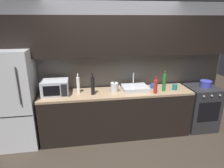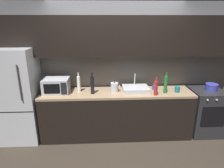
{
  "view_description": "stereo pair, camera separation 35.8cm",
  "coord_description": "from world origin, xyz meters",
  "views": [
    {
      "loc": [
        -0.62,
        -2.46,
        2.18
      ],
      "look_at": [
        -0.09,
        0.9,
        1.05
      ],
      "focal_mm": 31.38,
      "sensor_mm": 36.0,
      "label": 1
    },
    {
      "loc": [
        -0.27,
        -2.5,
        2.18
      ],
      "look_at": [
        -0.09,
        0.9,
        1.05
      ],
      "focal_mm": 31.38,
      "sensor_mm": 36.0,
      "label": 2
    }
  ],
  "objects": [
    {
      "name": "ground_plane",
      "position": [
        0.0,
        0.0,
        0.0
      ],
      "size": [
        10.0,
        10.0,
        0.0
      ],
      "primitive_type": "plane",
      "color": "#2D261E"
    },
    {
      "name": "back_wall",
      "position": [
        0.0,
        1.2,
        1.55
      ],
      "size": [
        4.55,
        0.44,
        2.5
      ],
      "color": "slate",
      "rests_on": "ground"
    },
    {
      "name": "counter_run",
      "position": [
        0.0,
        0.9,
        0.45
      ],
      "size": [
        2.81,
        0.6,
        0.9
      ],
      "color": "black",
      "rests_on": "ground"
    },
    {
      "name": "refrigerator",
      "position": [
        -1.79,
        0.9,
        0.86
      ],
      "size": [
        0.68,
        0.69,
        1.73
      ],
      "color": "#B7BABF",
      "rests_on": "ground"
    },
    {
      "name": "oven_range",
      "position": [
        1.75,
        0.9,
        0.45
      ],
      "size": [
        0.6,
        0.62,
        0.9
      ],
      "color": "#232326",
      "rests_on": "ground"
    },
    {
      "name": "microwave",
      "position": [
        -1.11,
        0.92,
        1.04
      ],
      "size": [
        0.46,
        0.35,
        0.27
      ],
      "color": "#A8AAAF",
      "rests_on": "counter_run"
    },
    {
      "name": "sink_basin",
      "position": [
        0.36,
        0.93,
        0.94
      ],
      "size": [
        0.48,
        0.38,
        0.3
      ],
      "color": "#ADAFB5",
      "rests_on": "counter_run"
    },
    {
      "name": "kettle",
      "position": [
        -0.04,
        0.91,
        0.99
      ],
      "size": [
        0.18,
        0.14,
        0.2
      ],
      "color": "#B7BABF",
      "rests_on": "counter_run"
    },
    {
      "name": "wine_bottle_white",
      "position": [
        -0.7,
        0.95,
        1.05
      ],
      "size": [
        0.06,
        0.06,
        0.36
      ],
      "color": "silver",
      "rests_on": "counter_run"
    },
    {
      "name": "wine_bottle_red",
      "position": [
        0.67,
        0.7,
        1.03
      ],
      "size": [
        0.07,
        0.07,
        0.32
      ],
      "color": "#A82323",
      "rests_on": "counter_run"
    },
    {
      "name": "wine_bottle_green",
      "position": [
        0.87,
        0.8,
        1.06
      ],
      "size": [
        0.06,
        0.06,
        0.39
      ],
      "color": "#1E6B2D",
      "rests_on": "counter_run"
    },
    {
      "name": "wine_bottle_dark",
      "position": [
        -0.45,
        0.83,
        1.07
      ],
      "size": [
        0.07,
        0.07,
        0.39
      ],
      "color": "black",
      "rests_on": "counter_run"
    },
    {
      "name": "mug_teal",
      "position": [
        1.11,
        0.83,
        0.95
      ],
      "size": [
        0.09,
        0.09,
        0.11
      ],
      "primitive_type": "cylinder",
      "color": "#19666B",
      "rests_on": "counter_run"
    },
    {
      "name": "mug_blue",
      "position": [
        0.73,
        0.99,
        0.94
      ],
      "size": [
        0.08,
        0.08,
        0.09
      ],
      "primitive_type": "cylinder",
      "color": "#234299",
      "rests_on": "counter_run"
    },
    {
      "name": "cooking_pot",
      "position": [
        1.8,
        0.9,
        0.96
      ],
      "size": [
        0.22,
        0.22,
        0.12
      ],
      "color": "#333899",
      "rests_on": "oven_range"
    }
  ]
}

